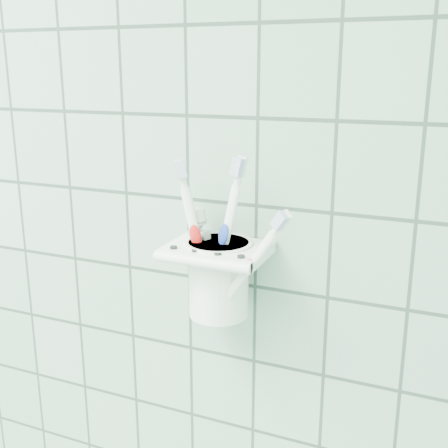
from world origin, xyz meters
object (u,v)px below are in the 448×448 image
object	(u,v)px
toothbrush_blue	(210,233)
cup	(219,275)
holder_bracket	(218,252)
toothbrush_orange	(215,243)
toothpaste_tube	(208,251)
toothbrush_pink	(212,237)

from	to	relation	value
toothbrush_blue	cup	bearing A→B (deg)	54.93
holder_bracket	toothbrush_orange	size ratio (longest dim) A/B	0.70
toothbrush_blue	toothpaste_tube	distance (m)	0.03
cup	toothpaste_tube	world-z (taller)	toothpaste_tube
holder_bracket	toothbrush_pink	distance (m)	0.02
toothbrush_blue	toothpaste_tube	xyz separation A→B (m)	(-0.01, 0.01, -0.03)
holder_bracket	toothbrush_orange	distance (m)	0.02
holder_bracket	toothpaste_tube	world-z (taller)	toothpaste_tube
toothbrush_pink	toothbrush_blue	size ratio (longest dim) A/B	0.97
cup	toothbrush_pink	world-z (taller)	toothbrush_pink
cup	holder_bracket	bearing A→B (deg)	-76.88
holder_bracket	toothbrush_pink	size ratio (longest dim) A/B	0.63
cup	toothbrush_pink	distance (m)	0.05
toothbrush_blue	toothbrush_orange	world-z (taller)	toothbrush_blue
holder_bracket	toothbrush_blue	world-z (taller)	toothbrush_blue
holder_bracket	toothbrush_orange	world-z (taller)	toothbrush_orange
toothbrush_blue	toothpaste_tube	world-z (taller)	toothbrush_blue
cup	toothbrush_orange	world-z (taller)	toothbrush_orange
toothbrush_blue	toothbrush_orange	distance (m)	0.02
holder_bracket	cup	xyz separation A→B (m)	(-0.00, 0.00, -0.03)
toothpaste_tube	toothbrush_orange	bearing A→B (deg)	-24.73
toothbrush_pink	toothbrush_orange	distance (m)	0.01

